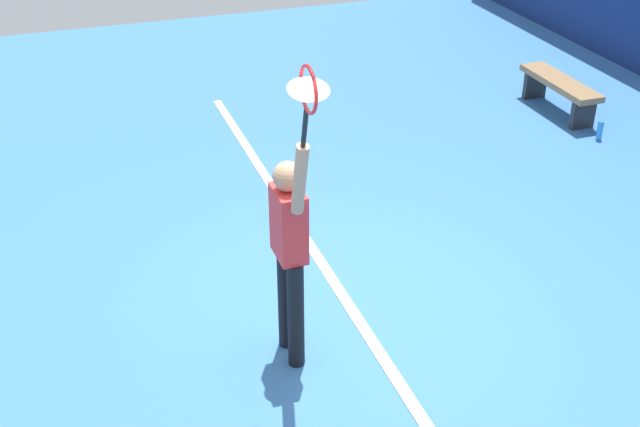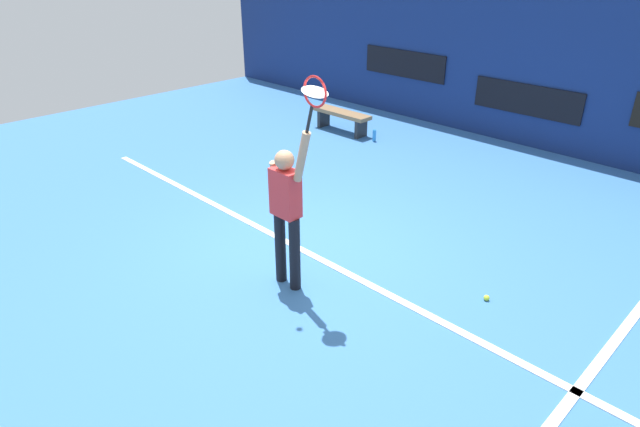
# 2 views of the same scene
# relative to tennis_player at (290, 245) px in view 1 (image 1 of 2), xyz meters

# --- Properties ---
(ground_plane) EXTENTS (18.00, 18.00, 0.00)m
(ground_plane) POSITION_rel_tennis_player_xyz_m (-0.41, 0.65, -1.01)
(ground_plane) COLOR #3870B2
(court_baseline) EXTENTS (10.00, 0.10, 0.01)m
(court_baseline) POSITION_rel_tennis_player_xyz_m (-0.41, 0.65, -1.00)
(court_baseline) COLOR white
(court_baseline) RESTS_ON ground_plane
(tennis_player) EXTENTS (0.64, 0.31, 1.98)m
(tennis_player) POSITION_rel_tennis_player_xyz_m (0.00, 0.00, 0.00)
(tennis_player) COLOR black
(tennis_player) RESTS_ON ground_plane
(tennis_racket) EXTENTS (0.39, 0.27, 0.63)m
(tennis_racket) POSITION_rel_tennis_player_xyz_m (0.46, -0.00, 1.36)
(tennis_racket) COLOR black
(court_bench) EXTENTS (1.40, 0.36, 0.45)m
(court_bench) POSITION_rel_tennis_player_xyz_m (-3.56, 4.79, -0.67)
(court_bench) COLOR olive
(court_bench) RESTS_ON ground_plane
(water_bottle) EXTENTS (0.07, 0.07, 0.24)m
(water_bottle) POSITION_rel_tennis_player_xyz_m (-2.64, 4.79, -0.89)
(water_bottle) COLOR #338CD8
(water_bottle) RESTS_ON ground_plane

